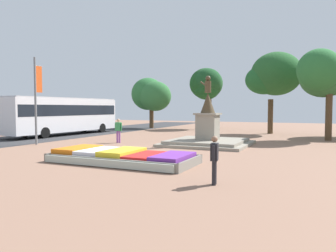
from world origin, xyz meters
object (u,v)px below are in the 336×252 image
statue_monument (208,134)px  banner_pole (36,98)px  pedestrian_near_planter (214,157)px  city_bus (64,114)px  pedestrian_crossing_plaza (118,129)px  flower_planter (120,157)px

statue_monument → banner_pole: size_ratio=0.93×
statue_monument → pedestrian_near_planter: 11.26m
city_bus → pedestrian_crossing_plaza: 9.06m
statue_monument → pedestrian_crossing_plaza: 6.22m
banner_pole → pedestrian_near_planter: size_ratio=3.72×
city_bus → pedestrian_crossing_plaza: bearing=-24.1°
city_bus → flower_planter: bearing=-39.6°
banner_pole → pedestrian_near_planter: banner_pole is taller
pedestrian_near_planter → pedestrian_crossing_plaza: (-9.69, 9.32, 0.09)m
statue_monument → banner_pole: 11.60m
flower_planter → pedestrian_crossing_plaza: bearing=123.8°
pedestrian_crossing_plaza → banner_pole: bearing=-143.8°
pedestrian_near_planter → pedestrian_crossing_plaza: bearing=136.1°
banner_pole → pedestrian_crossing_plaza: bearing=36.2°
banner_pole → flower_planter: bearing=-22.9°
city_bus → pedestrian_near_planter: 22.15m
pedestrian_near_planter → flower_planter: bearing=155.1°
banner_pole → statue_monument: bearing=23.5°
statue_monument → pedestrian_crossing_plaza: bearing=-167.5°
city_bus → pedestrian_near_planter: size_ratio=7.73×
statue_monument → pedestrian_near_planter: size_ratio=3.45×
banner_pole → pedestrian_near_planter: 15.48m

